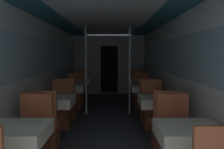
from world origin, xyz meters
name	(u,v)px	position (x,y,z in m)	size (l,w,h in m)	color
wall_left	(45,70)	(-1.34, 3.77, 1.15)	(0.05, 10.34, 2.19)	silver
wall_right	(170,70)	(1.34, 3.77, 1.15)	(0.05, 10.34, 2.19)	silver
ceiling_panel	(107,19)	(0.00, 3.77, 2.23)	(2.69, 10.34, 0.07)	white
bulkhead_far	(110,65)	(0.00, 7.80, 1.09)	(2.63, 0.09, 2.19)	#A8A8A3
dining_table_left_0	(15,136)	(-0.92, 0.99, 0.63)	(0.68, 0.68, 0.74)	#4C4C51
chair_left_far_0	(34,146)	(-0.92, 1.58, 0.29)	(0.43, 0.43, 0.96)	brown
dining_table_left_1	(54,103)	(-0.92, 2.78, 0.63)	(0.68, 0.68, 0.74)	#4C4C51
chair_left_near_1	(46,132)	(-0.92, 2.19, 0.29)	(0.43, 0.43, 0.96)	brown
chair_left_far_1	(61,114)	(-0.92, 3.37, 0.29)	(0.43, 0.43, 0.96)	brown
dining_table_left_2	(71,89)	(-0.92, 4.57, 0.63)	(0.68, 0.68, 0.74)	#4C4C51
chair_left_near_2	(67,107)	(-0.92, 3.98, 0.29)	(0.43, 0.43, 0.96)	brown
chair_left_far_2	(75,98)	(-0.92, 5.16, 0.29)	(0.43, 0.43, 0.96)	brown
support_pole_left_2	(86,70)	(-0.54, 4.57, 1.09)	(0.05, 0.05, 2.19)	silver
dining_table_left_3	(80,81)	(-0.92, 6.36, 0.63)	(0.68, 0.68, 0.74)	#4C4C51
chair_left_near_3	(78,94)	(-0.92, 5.77, 0.29)	(0.43, 0.43, 0.96)	brown
chair_left_far_3	(83,89)	(-0.92, 6.95, 0.29)	(0.43, 0.43, 0.96)	brown
dining_table_right_0	(190,136)	(0.92, 0.99, 0.63)	(0.68, 0.68, 0.74)	#4C4C51
chair_right_far_0	(175,146)	(0.92, 1.58, 0.29)	(0.43, 0.43, 0.96)	brown
dining_table_right_1	(159,103)	(0.92, 2.78, 0.63)	(0.68, 0.68, 0.74)	#4C4C51
chair_right_near_1	(165,132)	(0.92, 2.19, 0.29)	(0.43, 0.43, 0.96)	brown
chair_right_far_1	(153,114)	(0.92, 3.37, 0.29)	(0.43, 0.43, 0.96)	brown
dining_table_right_2	(145,89)	(0.92, 4.57, 0.63)	(0.68, 0.68, 0.74)	#4C4C51
chair_right_near_2	(148,107)	(0.92, 3.98, 0.29)	(0.43, 0.43, 0.96)	brown
chair_right_far_2	(142,98)	(0.92, 5.16, 0.29)	(0.43, 0.43, 0.96)	brown
support_pole_right_2	(130,70)	(0.54, 4.57, 1.09)	(0.05, 0.05, 2.19)	silver
dining_table_right_3	(138,81)	(0.92, 6.36, 0.63)	(0.68, 0.68, 0.74)	#4C4C51
chair_right_near_3	(140,94)	(0.92, 5.77, 0.29)	(0.43, 0.43, 0.96)	brown
chair_right_far_3	(136,89)	(0.92, 6.95, 0.29)	(0.43, 0.43, 0.96)	brown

